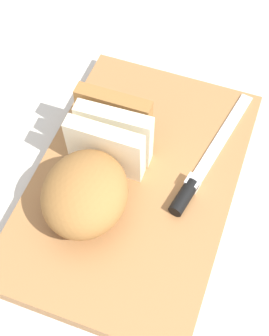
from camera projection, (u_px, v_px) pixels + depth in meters
ground_plane at (134, 188)px, 0.73m from camera, size 3.00×3.00×0.00m
cutting_board at (134, 184)px, 0.72m from camera, size 0.43×0.28×0.02m
bread_loaf at (94, 172)px, 0.66m from camera, size 0.21×0.12×0.09m
bread_knife at (196, 178)px, 0.70m from camera, size 0.25×0.07×0.02m
crumb_near_knife at (126, 202)px, 0.69m from camera, size 0.00×0.00×0.00m
crumb_near_loaf at (109, 193)px, 0.69m from camera, size 0.01×0.01×0.01m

